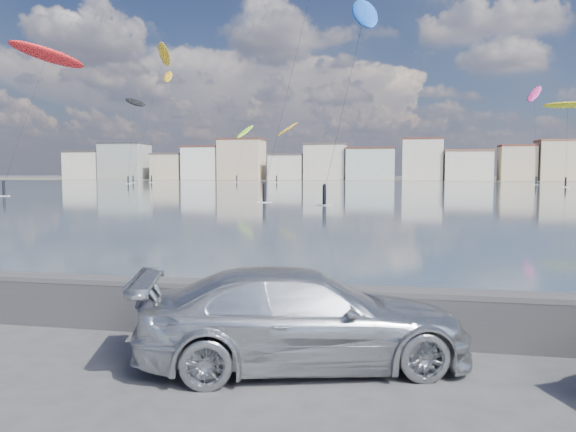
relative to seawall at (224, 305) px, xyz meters
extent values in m
plane|color=#333335|center=(0.00, -2.70, -0.58)|extent=(700.00, 700.00, 0.00)
cube|color=#2F3E4E|center=(0.00, 88.80, -0.58)|extent=(500.00, 177.00, 0.00)
cube|color=#4C473D|center=(0.00, 197.30, -0.57)|extent=(500.00, 60.00, 0.00)
cube|color=#28282B|center=(0.00, 0.00, -0.13)|extent=(400.00, 0.35, 0.90)
cylinder|color=#28282B|center=(0.00, 0.00, 0.32)|extent=(400.00, 0.36, 0.36)
cube|color=beige|center=(-112.00, 183.30, 4.42)|extent=(14.00, 11.00, 10.00)
cube|color=#383330|center=(-112.00, 183.30, 9.72)|extent=(14.28, 11.22, 0.60)
cube|color=gray|center=(-96.50, 183.30, 5.92)|extent=(16.00, 12.00, 13.00)
cube|color=#2D2D33|center=(-96.50, 183.30, 12.72)|extent=(16.32, 12.24, 0.60)
cube|color=beige|center=(-79.00, 183.30, 3.92)|extent=(11.00, 10.00, 9.00)
cube|color=#4C423D|center=(-79.00, 183.30, 8.72)|extent=(11.22, 10.20, 0.60)
cube|color=white|center=(-66.00, 183.30, 5.17)|extent=(13.00, 11.00, 11.50)
cube|color=#562D23|center=(-66.00, 183.30, 11.22)|extent=(13.26, 11.22, 0.60)
cube|color=#CCB293|center=(-51.50, 183.30, 6.42)|extent=(15.00, 12.00, 14.00)
cube|color=#562D23|center=(-51.50, 183.30, 13.72)|extent=(15.30, 12.24, 0.60)
cube|color=beige|center=(-35.00, 183.30, 3.67)|extent=(12.00, 10.00, 8.50)
cube|color=#4C423D|center=(-35.00, 183.30, 8.22)|extent=(12.24, 10.20, 0.60)
cube|color=beige|center=(-21.50, 183.30, 5.42)|extent=(14.00, 11.00, 12.00)
cube|color=#4C423D|center=(-21.50, 183.30, 11.72)|extent=(14.28, 11.22, 0.60)
cube|color=#B7C6BC|center=(-6.00, 183.30, 4.67)|extent=(16.00, 13.00, 10.50)
cube|color=#562D23|center=(-6.00, 183.30, 10.22)|extent=(16.32, 13.26, 0.60)
cube|color=beige|center=(11.00, 183.30, 6.17)|extent=(13.00, 10.00, 13.50)
cube|color=#562D23|center=(11.00, 183.30, 13.22)|extent=(13.26, 10.20, 0.60)
cube|color=beige|center=(25.50, 183.30, 4.17)|extent=(15.00, 12.00, 9.50)
cube|color=brown|center=(25.50, 183.30, 9.22)|extent=(15.30, 12.24, 0.60)
cube|color=beige|center=(41.00, 183.30, 4.92)|extent=(11.00, 9.00, 11.00)
cube|color=brown|center=(41.00, 183.30, 10.72)|extent=(11.22, 9.18, 0.60)
cube|color=beige|center=(54.00, 183.30, 5.67)|extent=(14.00, 11.00, 12.50)
cube|color=brown|center=(54.00, 183.30, 12.22)|extent=(14.28, 11.22, 0.60)
imported|color=silver|center=(1.78, -1.34, 0.20)|extent=(5.75, 3.62, 1.55)
ellipsoid|color=yellow|center=(37.20, 115.32, 16.08)|extent=(10.20, 7.78, 2.05)
cube|color=white|center=(35.32, 107.78, -0.53)|extent=(1.40, 0.42, 0.08)
cylinder|color=black|center=(35.32, 107.78, 0.37)|extent=(0.36, 0.36, 1.70)
sphere|color=black|center=(35.32, 107.78, 1.27)|extent=(0.28, 0.28, 0.28)
cylinder|color=black|center=(36.26, 111.55, 8.40)|extent=(1.92, 7.57, 15.38)
ellipsoid|color=blue|center=(-0.59, 52.16, 19.48)|extent=(4.26, 8.15, 6.08)
cube|color=white|center=(-3.33, 40.53, -0.53)|extent=(1.40, 0.42, 0.08)
cylinder|color=black|center=(-3.33, 40.53, 0.37)|extent=(0.36, 0.36, 1.70)
sphere|color=black|center=(-3.33, 40.53, 1.27)|extent=(0.28, 0.28, 0.28)
cylinder|color=black|center=(-1.96, 46.35, 10.10)|extent=(2.78, 11.66, 18.78)
ellipsoid|color=#E5338C|center=(35.97, 139.58, 21.56)|extent=(6.66, 10.22, 6.36)
cube|color=white|center=(33.70, 124.56, -0.53)|extent=(1.40, 0.42, 0.08)
cylinder|color=black|center=(33.70, 124.56, 0.37)|extent=(0.36, 0.36, 1.70)
sphere|color=black|center=(33.70, 124.56, 1.27)|extent=(0.28, 0.28, 0.28)
cylinder|color=black|center=(34.83, 132.07, 11.14)|extent=(2.31, 15.04, 20.86)
ellipsoid|color=red|center=(-46.53, 63.74, 19.22)|extent=(9.64, 9.07, 4.63)
cube|color=white|center=(-45.00, 51.64, -0.53)|extent=(1.40, 0.42, 0.08)
cylinder|color=black|center=(-45.00, 51.64, 0.37)|extent=(0.36, 0.36, 1.70)
sphere|color=black|center=(-45.00, 51.64, 1.27)|extent=(0.28, 0.28, 0.28)
cylinder|color=black|center=(-45.76, 57.69, 9.97)|extent=(1.56, 12.13, 18.51)
ellipsoid|color=#BF8C19|center=(-63.20, 143.91, 35.95)|extent=(5.04, 10.26, 6.12)
cube|color=white|center=(-66.42, 129.34, -0.53)|extent=(1.40, 0.42, 0.08)
cylinder|color=black|center=(-66.42, 129.34, 0.37)|extent=(0.36, 0.36, 1.70)
sphere|color=black|center=(-66.42, 129.34, 1.27)|extent=(0.28, 0.28, 0.28)
cylinder|color=black|center=(-64.81, 136.63, 18.34)|extent=(3.25, 14.61, 35.25)
ellipsoid|color=#BF8C19|center=(-27.56, 146.21, 14.33)|extent=(6.69, 6.45, 5.21)
cube|color=white|center=(-29.37, 139.86, -0.53)|extent=(1.40, 0.42, 0.08)
cylinder|color=black|center=(-29.37, 139.86, 0.37)|extent=(0.36, 0.36, 1.70)
sphere|color=black|center=(-29.37, 139.86, 1.27)|extent=(0.28, 0.28, 0.28)
cylinder|color=black|center=(-28.47, 143.04, 7.53)|extent=(1.85, 6.39, 13.63)
ellipsoid|color=#8CD826|center=(-42.47, 155.20, 14.42)|extent=(5.28, 8.68, 5.27)
cube|color=white|center=(-41.46, 142.47, -0.53)|extent=(1.40, 0.42, 0.08)
cylinder|color=black|center=(-41.46, 142.47, 0.37)|extent=(0.36, 0.36, 1.70)
sphere|color=black|center=(-41.46, 142.47, 1.27)|extent=(0.28, 0.28, 0.28)
cylinder|color=black|center=(-41.97, 148.83, 7.57)|extent=(1.05, 12.75, 13.72)
ellipsoid|color=black|center=(-65.53, 129.80, 20.74)|extent=(8.76, 6.36, 4.45)
cube|color=white|center=(-61.56, 116.99, -0.53)|extent=(1.40, 0.42, 0.08)
cylinder|color=black|center=(-61.56, 116.99, 0.37)|extent=(0.36, 0.36, 1.70)
sphere|color=black|center=(-61.56, 116.99, 1.27)|extent=(0.28, 0.28, 0.28)
cylinder|color=black|center=(-63.55, 123.39, 10.73)|extent=(4.01, 12.84, 20.04)
ellipsoid|color=#BF8C19|center=(-61.24, 141.82, 29.24)|extent=(5.06, 8.70, 5.59)
cube|color=white|center=(-62.22, 131.62, -0.53)|extent=(1.40, 0.42, 0.08)
cylinder|color=black|center=(-62.22, 131.62, 0.37)|extent=(0.36, 0.36, 1.70)
sphere|color=black|center=(-62.22, 131.62, 1.27)|extent=(0.28, 0.28, 0.28)
cylinder|color=black|center=(-61.73, 136.72, 14.98)|extent=(1.01, 10.23, 28.53)
cube|color=white|center=(-9.74, 43.85, -0.53)|extent=(1.40, 0.42, 0.08)
cylinder|color=black|center=(-9.74, 43.85, 0.37)|extent=(0.36, 0.36, 1.70)
sphere|color=black|center=(-9.74, 43.85, 1.27)|extent=(0.28, 0.28, 0.28)
cylinder|color=black|center=(-8.04, 51.69, 15.05)|extent=(3.44, 15.71, 28.67)
camera|label=1|loc=(3.24, -10.10, 2.55)|focal=35.00mm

